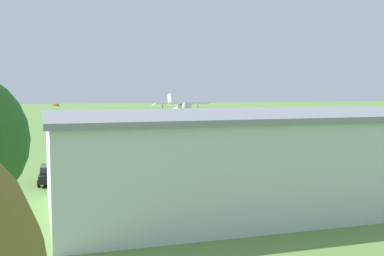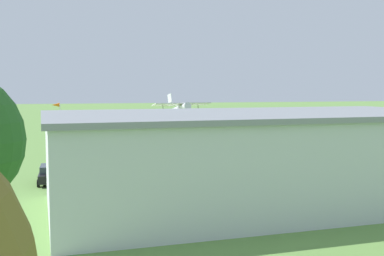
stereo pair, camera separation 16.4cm
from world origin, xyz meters
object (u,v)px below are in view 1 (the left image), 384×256
at_px(person_near_hangar_door, 231,157).
at_px(windsock, 56,108).
at_px(hangar, 258,158).
at_px(car_black, 50,174).
at_px(biplane, 178,110).
at_px(person_beside_truck, 360,162).
at_px(person_walking_on_apron, 278,157).
at_px(person_by_parked_cars, 255,156).
at_px(car_green, 324,159).

xyz_separation_m(person_near_hangar_door, windsock, (18.44, -30.16, 4.40)).
xyz_separation_m(hangar, person_near_hangar_door, (-3.98, -16.71, -2.44)).
distance_m(car_black, windsock, 35.44).
bearing_deg(biplane, person_beside_truck, 118.81).
distance_m(person_walking_on_apron, person_by_parked_cars, 2.73).
bearing_deg(person_by_parked_cars, hangar, 67.85).
height_order(person_by_parked_cars, person_near_hangar_door, person_near_hangar_door).
bearing_deg(car_green, person_by_parked_cars, -36.39).
bearing_deg(person_near_hangar_door, person_walking_on_apron, 171.49).
height_order(person_beside_truck, person_by_parked_cars, person_beside_truck).
relative_size(car_black, person_near_hangar_door, 2.63).
bearing_deg(person_beside_truck, biplane, -61.19).
relative_size(car_black, person_walking_on_apron, 2.69).
bearing_deg(hangar, person_walking_on_apron, -120.07).
xyz_separation_m(biplane, car_black, (17.23, 22.71, -4.43)).
bearing_deg(person_walking_on_apron, car_black, 9.99).
bearing_deg(windsock, person_near_hangar_door, 121.45).
bearing_deg(person_beside_truck, windsock, -50.42).
bearing_deg(person_near_hangar_door, windsock, -58.55).
relative_size(car_black, person_by_parked_cars, 3.00).
bearing_deg(car_black, person_beside_truck, 177.42).
height_order(biplane, person_by_parked_cars, biplane).
xyz_separation_m(hangar, person_walking_on_apron, (-9.22, -15.92, -2.46)).
height_order(hangar, person_walking_on_apron, hangar).
bearing_deg(biplane, windsock, -36.29).
height_order(hangar, windsock, hangar).
bearing_deg(car_green, biplane, -62.73).
xyz_separation_m(person_by_parked_cars, windsock, (21.72, -29.04, 4.52)).
relative_size(hangar, car_green, 6.43).
bearing_deg(windsock, person_walking_on_apron, 127.43).
relative_size(car_green, person_beside_truck, 2.94).
xyz_separation_m(person_beside_truck, person_by_parked_cars, (8.48, -7.49, -0.02)).
xyz_separation_m(hangar, person_by_parked_cars, (-7.26, -17.82, -2.56)).
height_order(car_black, person_beside_truck, same).
height_order(biplane, car_black, biplane).
height_order(biplane, person_near_hangar_door, biplane).
height_order(car_green, person_near_hangar_door, person_near_hangar_door).
bearing_deg(biplane, hangar, 85.85).
relative_size(biplane, car_black, 1.93).
distance_m(person_by_parked_cars, windsock, 36.55).
xyz_separation_m(person_beside_truck, windsock, (30.20, -36.53, 4.50)).
distance_m(person_walking_on_apron, windsock, 39.21).
relative_size(person_walking_on_apron, person_by_parked_cars, 1.11).
distance_m(car_green, person_walking_on_apron, 4.90).
bearing_deg(person_by_parked_cars, car_green, 143.61).
relative_size(hangar, person_walking_on_apron, 17.39).
bearing_deg(car_green, person_beside_truck, 128.44).
relative_size(person_walking_on_apron, person_near_hangar_door, 0.98).
relative_size(car_green, windsock, 0.78).
xyz_separation_m(car_green, person_walking_on_apron, (4.15, -2.61, 0.02)).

